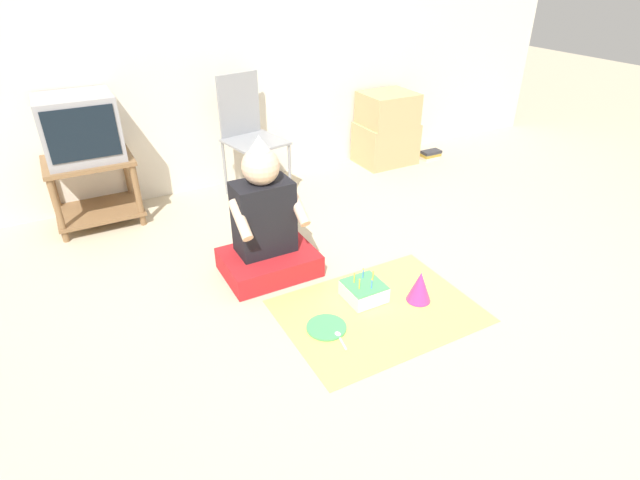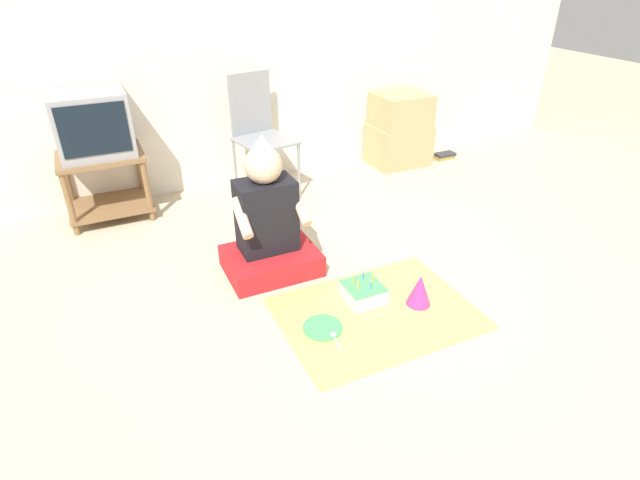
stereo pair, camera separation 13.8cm
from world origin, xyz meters
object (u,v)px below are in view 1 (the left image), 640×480
(cardboard_box_stack, at_px, (386,129))
(paper_plate, at_px, (326,327))
(tv, at_px, (79,128))
(party_hat_blue, at_px, (420,286))
(folding_chair, at_px, (248,129))
(birthday_cake, at_px, (364,291))
(book_pile, at_px, (430,155))
(person_seated, at_px, (266,229))

(cardboard_box_stack, height_order, paper_plate, cardboard_box_stack)
(tv, xyz_separation_m, party_hat_blue, (1.48, -1.94, -0.62))
(tv, xyz_separation_m, cardboard_box_stack, (2.59, -0.01, -0.40))
(folding_chair, bearing_deg, party_hat_blue, -81.54)
(party_hat_blue, height_order, paper_plate, party_hat_blue)
(birthday_cake, bearing_deg, cardboard_box_stack, 52.04)
(tv, relative_size, paper_plate, 2.28)
(book_pile, bearing_deg, birthday_cake, -138.42)
(book_pile, xyz_separation_m, birthday_cake, (-1.82, -1.61, 0.01))
(folding_chair, bearing_deg, birthday_cake, -89.69)
(paper_plate, bearing_deg, birthday_cake, 22.30)
(person_seated, bearing_deg, cardboard_box_stack, 34.81)
(person_seated, bearing_deg, birthday_cake, -56.26)
(person_seated, distance_m, party_hat_blue, 0.98)
(book_pile, relative_size, person_seated, 0.22)
(tv, bearing_deg, book_pile, -3.08)
(birthday_cake, xyz_separation_m, paper_plate, (-0.32, -0.13, -0.05))
(book_pile, bearing_deg, tv, 176.92)
(party_hat_blue, bearing_deg, book_pile, 49.01)
(person_seated, xyz_separation_m, birthday_cake, (0.37, -0.55, -0.24))
(party_hat_blue, bearing_deg, birthday_cake, 148.30)
(folding_chair, height_order, birthday_cake, folding_chair)
(book_pile, bearing_deg, folding_chair, 176.73)
(paper_plate, bearing_deg, tv, 114.88)
(party_hat_blue, xyz_separation_m, paper_plate, (-0.59, 0.03, -0.09))
(tv, distance_m, birthday_cake, 2.25)
(cardboard_box_stack, relative_size, party_hat_blue, 3.49)
(book_pile, height_order, person_seated, person_seated)
(cardboard_box_stack, xyz_separation_m, book_pile, (0.44, -0.16, -0.28))
(cardboard_box_stack, relative_size, paper_plate, 3.05)
(party_hat_blue, bearing_deg, person_seated, 131.64)
(birthday_cake, relative_size, party_hat_blue, 1.14)
(folding_chair, height_order, person_seated, folding_chair)
(tv, distance_m, paper_plate, 2.22)
(person_seated, distance_m, paper_plate, 0.75)
(folding_chair, distance_m, cardboard_box_stack, 1.41)
(person_seated, bearing_deg, tv, 124.44)
(paper_plate, bearing_deg, folding_chair, 80.38)
(book_pile, distance_m, party_hat_blue, 2.36)
(person_seated, relative_size, party_hat_blue, 4.65)
(cardboard_box_stack, height_order, party_hat_blue, cardboard_box_stack)
(paper_plate, bearing_deg, book_pile, 39.19)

